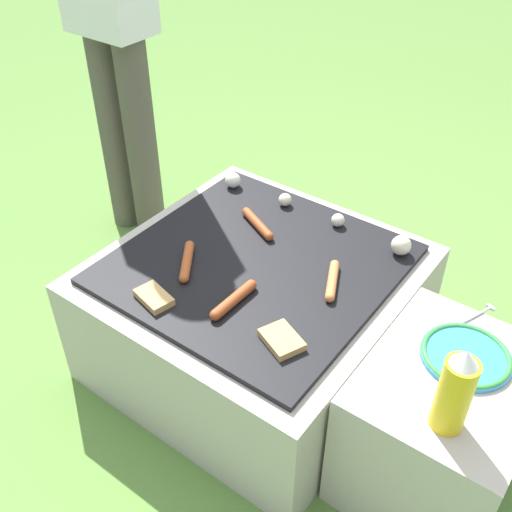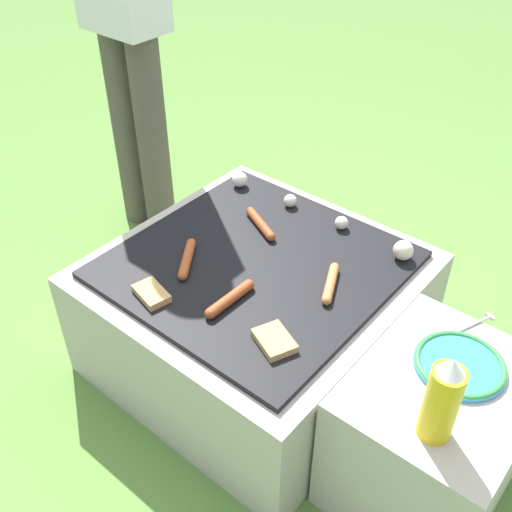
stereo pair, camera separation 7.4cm
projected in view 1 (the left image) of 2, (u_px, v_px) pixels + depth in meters
name	position (u px, v px, depth m)	size (l,w,h in m)	color
ground_plane	(256.00, 356.00, 1.93)	(14.00, 14.00, 0.00)	#567F38
grill	(256.00, 312.00, 1.81)	(0.83, 0.83, 0.39)	#B2AA9E
side_ledge	(439.00, 426.00, 1.49)	(0.38, 0.47, 0.39)	#B2AA9E
sausage_back_right	(234.00, 300.00, 1.54)	(0.03, 0.18, 0.03)	#93421E
sausage_mid_right	(257.00, 224.00, 1.82)	(0.16, 0.09, 0.03)	#93421E
sausage_front_center	(187.00, 261.00, 1.67)	(0.11, 0.15, 0.03)	#A34C23
sausage_front_right	(332.00, 281.00, 1.61)	(0.09, 0.15, 0.03)	#C6753D
bread_slice_center	(282.00, 340.00, 1.44)	(0.13, 0.11, 0.02)	tan
bread_slice_right	(154.00, 297.00, 1.56)	(0.12, 0.09, 0.02)	tan
mushroom_row	(320.00, 214.00, 1.84)	(0.67, 0.06, 0.06)	silver
plate_colorful	(466.00, 355.00, 1.40)	(0.21, 0.21, 0.02)	#338CCC
condiment_bottle	(455.00, 391.00, 1.20)	(0.07, 0.07, 0.22)	gold
fork_utensil	(466.00, 321.00, 1.50)	(0.09, 0.21, 0.01)	silver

